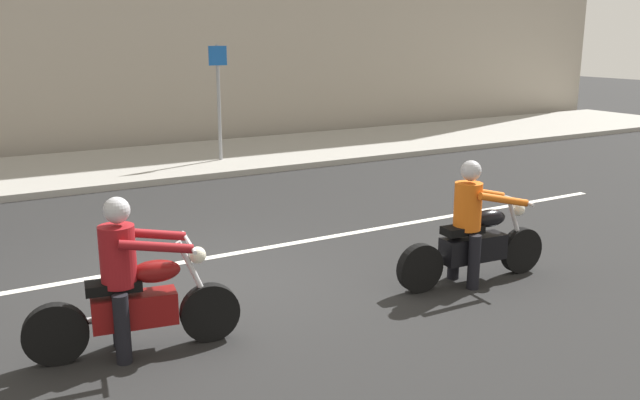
{
  "coord_description": "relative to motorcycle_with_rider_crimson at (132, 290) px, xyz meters",
  "views": [
    {
      "loc": [
        -2.82,
        -7.6,
        3.04
      ],
      "look_at": [
        1.26,
        -0.64,
        1.05
      ],
      "focal_mm": 37.75,
      "sensor_mm": 36.0,
      "label": 1
    }
  ],
  "objects": [
    {
      "name": "motorcycle_with_rider_crimson",
      "position": [
        0.0,
        0.0,
        0.0
      ],
      "size": [
        2.06,
        0.75,
        1.58
      ],
      "color": "black",
      "rests_on": "ground_plane"
    },
    {
      "name": "lane_marking_stripe",
      "position": [
        0.51,
        2.33,
        -0.64
      ],
      "size": [
        18.0,
        0.14,
        0.01
      ],
      "primitive_type": "cube",
      "color": "silver",
      "rests_on": "ground_plane"
    },
    {
      "name": "motorcycle_with_rider_orange_stripe",
      "position": [
        4.19,
        -0.22,
        -0.01
      ],
      "size": [
        2.18,
        0.7,
        1.57
      ],
      "color": "black",
      "rests_on": "ground_plane"
    },
    {
      "name": "ground_plane",
      "position": [
        1.31,
        1.43,
        -0.65
      ],
      "size": [
        80.0,
        80.0,
        0.0
      ],
      "primitive_type": "plane",
      "color": "black"
    },
    {
      "name": "street_sign_post",
      "position": [
        4.44,
        8.66,
        1.11
      ],
      "size": [
        0.44,
        0.08,
        2.68
      ],
      "color": "gray",
      "rests_on": "sidewalk_slab"
    },
    {
      "name": "sidewalk_slab",
      "position": [
        1.31,
        9.43,
        -0.58
      ],
      "size": [
        40.0,
        4.4,
        0.14
      ],
      "primitive_type": "cube",
      "color": "#99968E",
      "rests_on": "ground_plane"
    }
  ]
}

